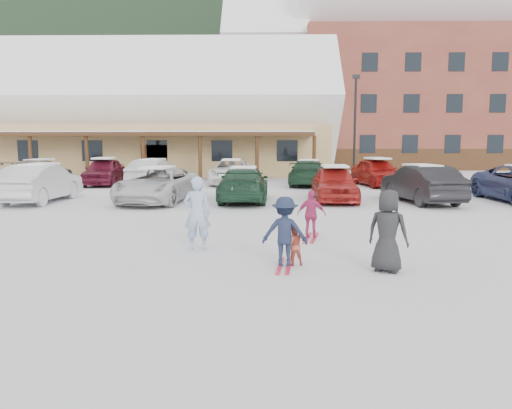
{
  "coord_description": "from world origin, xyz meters",
  "views": [
    {
      "loc": [
        0.51,
        -10.74,
        2.52
      ],
      "look_at": [
        0.3,
        1.0,
        1.0
      ],
      "focal_mm": 35.0,
      "sensor_mm": 36.0,
      "label": 1
    }
  ],
  "objects_px": {
    "parked_car_3": "(244,184)",
    "parked_car_7": "(40,172)",
    "parked_car_2": "(158,185)",
    "parked_car_5": "(421,184)",
    "parked_car_1": "(40,183)",
    "parked_car_11": "(309,173)",
    "parked_car_10": "(232,172)",
    "adult_skier": "(197,213)",
    "parked_car_8": "(104,172)",
    "alpine_hotel": "(410,75)",
    "lamp_post": "(355,120)",
    "child_navy": "(285,232)",
    "parked_car_4": "(334,183)",
    "child_magenta": "(311,214)",
    "bystander_dark": "(388,231)",
    "parked_car_9": "(153,172)",
    "toddler_red": "(293,245)",
    "day_lodge": "(142,121)",
    "parked_car_12": "(377,172)"
  },
  "relations": [
    {
      "from": "parked_car_7",
      "to": "parked_car_10",
      "type": "xyz_separation_m",
      "value": [
        11.01,
        0.02,
        0.0
      ]
    },
    {
      "from": "parked_car_12",
      "to": "parked_car_3",
      "type": "bearing_deg",
      "value": -144.16
    },
    {
      "from": "child_magenta",
      "to": "parked_car_11",
      "type": "bearing_deg",
      "value": -82.86
    },
    {
      "from": "lamp_post",
      "to": "parked_car_8",
      "type": "relative_size",
      "value": 1.53
    },
    {
      "from": "day_lodge",
      "to": "parked_car_5",
      "type": "relative_size",
      "value": 6.32
    },
    {
      "from": "lamp_post",
      "to": "child_navy",
      "type": "bearing_deg",
      "value": -103.08
    },
    {
      "from": "alpine_hotel",
      "to": "bystander_dark",
      "type": "xyz_separation_m",
      "value": [
        -11.41,
        -39.32,
        -7.83
      ]
    },
    {
      "from": "lamp_post",
      "to": "parked_car_8",
      "type": "height_order",
      "value": "lamp_post"
    },
    {
      "from": "adult_skier",
      "to": "bystander_dark",
      "type": "distance_m",
      "value": 4.32
    },
    {
      "from": "parked_car_2",
      "to": "parked_car_4",
      "type": "xyz_separation_m",
      "value": [
        7.22,
        0.5,
        0.02
      ]
    },
    {
      "from": "alpine_hotel",
      "to": "adult_skier",
      "type": "bearing_deg",
      "value": -112.24
    },
    {
      "from": "bystander_dark",
      "to": "parked_car_5",
      "type": "xyz_separation_m",
      "value": [
        3.98,
        10.79,
        -0.04
      ]
    },
    {
      "from": "toddler_red",
      "to": "bystander_dark",
      "type": "height_order",
      "value": "bystander_dark"
    },
    {
      "from": "day_lodge",
      "to": "parked_car_1",
      "type": "height_order",
      "value": "day_lodge"
    },
    {
      "from": "day_lodge",
      "to": "parked_car_10",
      "type": "bearing_deg",
      "value": -53.53
    },
    {
      "from": "parked_car_3",
      "to": "parked_car_9",
      "type": "bearing_deg",
      "value": -52.85
    },
    {
      "from": "parked_car_12",
      "to": "lamp_post",
      "type": "bearing_deg",
      "value": 81.52
    },
    {
      "from": "bystander_dark",
      "to": "parked_car_7",
      "type": "bearing_deg",
      "value": -21.57
    },
    {
      "from": "lamp_post",
      "to": "parked_car_3",
      "type": "relative_size",
      "value": 1.41
    },
    {
      "from": "parked_car_2",
      "to": "parked_car_7",
      "type": "height_order",
      "value": "parked_car_2"
    },
    {
      "from": "adult_skier",
      "to": "parked_car_8",
      "type": "height_order",
      "value": "adult_skier"
    },
    {
      "from": "child_magenta",
      "to": "parked_car_5",
      "type": "distance_m",
      "value": 9.11
    },
    {
      "from": "child_magenta",
      "to": "parked_car_5",
      "type": "xyz_separation_m",
      "value": [
        5.13,
        7.52,
        0.13
      ]
    },
    {
      "from": "lamp_post",
      "to": "parked_car_5",
      "type": "bearing_deg",
      "value": -88.94
    },
    {
      "from": "parked_car_7",
      "to": "parked_car_4",
      "type": "bearing_deg",
      "value": 159.65
    },
    {
      "from": "adult_skier",
      "to": "child_navy",
      "type": "xyz_separation_m",
      "value": [
        1.95,
        -1.48,
        -0.15
      ]
    },
    {
      "from": "lamp_post",
      "to": "day_lodge",
      "type": "bearing_deg",
      "value": 163.98
    },
    {
      "from": "parked_car_3",
      "to": "parked_car_7",
      "type": "xyz_separation_m",
      "value": [
        -12.04,
        7.95,
        0.01
      ]
    },
    {
      "from": "adult_skier",
      "to": "parked_car_4",
      "type": "relative_size",
      "value": 0.4
    },
    {
      "from": "parked_car_5",
      "to": "parked_car_8",
      "type": "height_order",
      "value": "parked_car_8"
    },
    {
      "from": "alpine_hotel",
      "to": "parked_car_12",
      "type": "bearing_deg",
      "value": -109.7
    },
    {
      "from": "parked_car_1",
      "to": "parked_car_11",
      "type": "bearing_deg",
      "value": -144.76
    },
    {
      "from": "parked_car_1",
      "to": "parked_car_4",
      "type": "xyz_separation_m",
      "value": [
        12.04,
        0.54,
        -0.04
      ]
    },
    {
      "from": "parked_car_9",
      "to": "parked_car_10",
      "type": "distance_m",
      "value": 4.41
    },
    {
      "from": "toddler_red",
      "to": "parked_car_4",
      "type": "height_order",
      "value": "parked_car_4"
    },
    {
      "from": "parked_car_11",
      "to": "toddler_red",
      "type": "bearing_deg",
      "value": 92.31
    },
    {
      "from": "toddler_red",
      "to": "parked_car_3",
      "type": "bearing_deg",
      "value": -95.08
    },
    {
      "from": "child_magenta",
      "to": "parked_car_9",
      "type": "distance_m",
      "value": 16.83
    },
    {
      "from": "parked_car_2",
      "to": "parked_car_5",
      "type": "relative_size",
      "value": 1.12
    },
    {
      "from": "parked_car_5",
      "to": "parked_car_10",
      "type": "distance_m",
      "value": 11.63
    },
    {
      "from": "day_lodge",
      "to": "parked_car_1",
      "type": "bearing_deg",
      "value": -88.92
    },
    {
      "from": "parked_car_1",
      "to": "parked_car_8",
      "type": "height_order",
      "value": "parked_car_1"
    },
    {
      "from": "parked_car_7",
      "to": "parked_car_12",
      "type": "relative_size",
      "value": 1.08
    },
    {
      "from": "adult_skier",
      "to": "parked_car_2",
      "type": "xyz_separation_m",
      "value": [
        -2.79,
        8.86,
        -0.14
      ]
    },
    {
      "from": "adult_skier",
      "to": "parked_car_5",
      "type": "bearing_deg",
      "value": -134.36
    },
    {
      "from": "parked_car_5",
      "to": "parked_car_11",
      "type": "bearing_deg",
      "value": -71.93
    },
    {
      "from": "parked_car_11",
      "to": "parked_car_1",
      "type": "bearing_deg",
      "value": 41.58
    },
    {
      "from": "parked_car_4",
      "to": "parked_car_5",
      "type": "relative_size",
      "value": 0.93
    },
    {
      "from": "toddler_red",
      "to": "parked_car_7",
      "type": "relative_size",
      "value": 0.17
    },
    {
      "from": "child_navy",
      "to": "parked_car_8",
      "type": "xyz_separation_m",
      "value": [
        -9.46,
        18.09,
        0.06
      ]
    }
  ]
}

